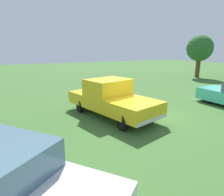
% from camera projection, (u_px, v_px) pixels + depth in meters
% --- Properties ---
extents(ground_plane, '(80.00, 80.00, 0.00)m').
position_uv_depth(ground_plane, '(134.00, 118.00, 9.31)').
color(ground_plane, '#3D662D').
extents(pickup_truck, '(5.24, 3.13, 1.79)m').
position_uv_depth(pickup_truck, '(110.00, 97.00, 9.57)').
color(pickup_truck, black).
rests_on(pickup_truck, ground_plane).
extents(sedan_far, '(4.72, 4.26, 1.48)m').
position_uv_depth(sedan_far, '(5.00, 185.00, 3.74)').
color(sedan_far, black).
rests_on(sedan_far, ground_plane).
extents(tree_back_left, '(2.88, 2.88, 4.74)m').
position_uv_depth(tree_back_left, '(200.00, 49.00, 22.04)').
color(tree_back_left, brown).
rests_on(tree_back_left, ground_plane).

